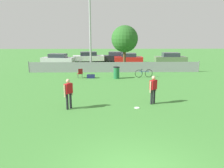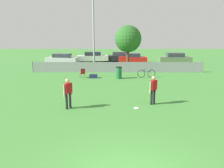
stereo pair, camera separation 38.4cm
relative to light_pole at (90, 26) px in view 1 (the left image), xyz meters
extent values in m
cube|color=gray|center=(2.61, -1.37, -4.30)|extent=(18.23, 0.03, 1.10)
cylinder|color=slate|center=(-6.50, -1.37, -4.24)|extent=(0.07, 0.07, 1.21)
cylinder|color=slate|center=(11.73, -1.37, -4.24)|extent=(0.07, 0.07, 1.21)
cylinder|color=#9E9EA3|center=(0.00, 0.00, -0.92)|extent=(0.20, 0.20, 7.85)
cylinder|color=brown|center=(3.81, 0.36, -3.66)|extent=(0.32, 0.32, 2.37)
sphere|color=#286023|center=(3.81, 0.36, -1.35)|extent=(2.99, 2.99, 2.99)
cylinder|color=black|center=(-0.29, -13.39, -4.41)|extent=(0.13, 0.13, 0.87)
cylinder|color=black|center=(-0.14, -13.19, -4.41)|extent=(0.13, 0.13, 0.87)
cube|color=#B21419|center=(-0.22, -13.29, -3.71)|extent=(0.44, 0.49, 0.53)
sphere|color=#D8AD8C|center=(-0.22, -13.29, -3.31)|extent=(0.21, 0.21, 0.21)
cylinder|color=#D8AD8C|center=(-0.37, -13.50, -3.81)|extent=(0.08, 0.08, 0.66)
cylinder|color=#D8AD8C|center=(-0.06, -13.08, -3.81)|extent=(0.08, 0.08, 0.66)
cylinder|color=black|center=(4.38, -12.58, -4.41)|extent=(0.13, 0.13, 0.87)
cylinder|color=black|center=(4.56, -12.42, -4.41)|extent=(0.13, 0.13, 0.87)
cube|color=#B21419|center=(4.47, -12.50, -3.71)|extent=(0.47, 0.46, 0.53)
sphere|color=#D8AD8C|center=(4.47, -12.50, -3.31)|extent=(0.21, 0.21, 0.21)
cylinder|color=#D8AD8C|center=(4.28, -12.68, -3.81)|extent=(0.08, 0.08, 0.66)
cylinder|color=#D8AD8C|center=(4.66, -12.32, -3.81)|extent=(0.08, 0.08, 0.66)
cylinder|color=white|center=(3.46, -13.24, -4.84)|extent=(0.29, 0.29, 0.03)
torus|color=white|center=(3.46, -13.24, -4.83)|extent=(0.29, 0.29, 0.03)
cylinder|color=#333338|center=(-0.60, -4.27, -4.65)|extent=(0.02, 0.02, 0.39)
cylinder|color=#333338|center=(-0.94, -4.42, -4.65)|extent=(0.02, 0.02, 0.39)
cylinder|color=#333338|center=(-0.46, -4.61, -4.65)|extent=(0.02, 0.02, 0.39)
cylinder|color=#333338|center=(-0.80, -4.76, -4.65)|extent=(0.02, 0.02, 0.39)
cube|color=maroon|center=(-0.70, -4.52, -4.45)|extent=(0.55, 0.55, 0.03)
cube|color=maroon|center=(-0.62, -4.70, -4.20)|extent=(0.39, 0.19, 0.47)
torus|color=black|center=(4.81, -4.40, -4.48)|extent=(0.74, 0.15, 0.74)
torus|color=black|center=(5.78, -4.25, -4.48)|extent=(0.74, 0.15, 0.74)
cylinder|color=#195999|center=(5.29, -4.33, -4.29)|extent=(0.90, 0.17, 0.04)
cylinder|color=#195999|center=(5.08, -4.36, -4.29)|extent=(0.03, 0.03, 0.38)
cylinder|color=#195999|center=(5.70, -4.26, -4.29)|extent=(0.03, 0.03, 0.35)
cube|color=black|center=(5.08, -4.36, -4.08)|extent=(0.17, 0.08, 0.04)
cylinder|color=black|center=(5.70, -4.26, -4.11)|extent=(0.09, 0.44, 0.03)
cylinder|color=#1E6638|center=(2.69, -4.86, -4.34)|extent=(0.54, 0.54, 1.01)
cylinder|color=black|center=(2.69, -4.86, -3.80)|extent=(0.57, 0.57, 0.08)
cube|color=navy|center=(0.32, -4.60, -4.69)|extent=(0.72, 0.40, 0.33)
cube|color=black|center=(0.32, -4.60, -4.51)|extent=(0.61, 0.04, 0.02)
cylinder|color=black|center=(-3.54, 6.49, -4.53)|extent=(0.65, 0.28, 0.63)
cylinder|color=black|center=(-3.77, 5.06, -4.53)|extent=(0.65, 0.28, 0.63)
cylinder|color=black|center=(-6.28, 6.94, -4.53)|extent=(0.65, 0.28, 0.63)
cylinder|color=black|center=(-6.51, 5.51, -4.53)|extent=(0.65, 0.28, 0.63)
cube|color=#B7B7BC|center=(-5.03, 6.00, -4.31)|extent=(4.69, 2.36, 0.68)
cube|color=#2D333D|center=(-5.03, 6.00, -3.71)|extent=(2.53, 1.82, 0.51)
cylinder|color=black|center=(0.31, 9.15, -4.52)|extent=(0.67, 0.27, 0.65)
cylinder|color=black|center=(0.54, 7.56, -4.52)|extent=(0.67, 0.27, 0.65)
cylinder|color=black|center=(-2.48, 8.75, -4.52)|extent=(0.67, 0.27, 0.65)
cylinder|color=black|center=(-2.25, 7.16, -4.52)|extent=(0.67, 0.27, 0.65)
cube|color=white|center=(-0.97, 8.16, -4.28)|extent=(4.75, 2.46, 0.75)
cube|color=#2D333D|center=(-0.97, 8.16, -3.63)|extent=(2.57, 1.93, 0.56)
cylinder|color=black|center=(4.72, 9.24, -4.54)|extent=(0.62, 0.22, 0.61)
cylinder|color=black|center=(4.61, 7.65, -4.54)|extent=(0.62, 0.22, 0.61)
cylinder|color=black|center=(1.92, 9.43, -4.54)|extent=(0.62, 0.22, 0.61)
cylinder|color=black|center=(1.81, 7.84, -4.54)|extent=(0.62, 0.22, 0.61)
cube|color=black|center=(3.26, 8.54, -4.30)|extent=(4.64, 2.12, 0.74)
cube|color=#2D333D|center=(3.26, 8.54, -3.66)|extent=(2.46, 1.75, 0.55)
cylinder|color=black|center=(6.13, 7.58, -4.54)|extent=(0.62, 0.18, 0.62)
cylinder|color=black|center=(6.13, 5.99, -4.54)|extent=(0.62, 0.18, 0.62)
cylinder|color=black|center=(3.66, 7.59, -4.54)|extent=(0.62, 0.18, 0.62)
cylinder|color=black|center=(3.66, 5.99, -4.54)|extent=(0.62, 0.18, 0.62)
cube|color=red|center=(4.89, 6.79, -4.31)|extent=(3.99, 1.83, 0.69)
cube|color=#2D333D|center=(4.89, 6.79, -3.70)|extent=(2.08, 1.60, 0.52)
cylinder|color=black|center=(12.33, 7.36, -4.54)|extent=(0.62, 0.20, 0.61)
cylinder|color=black|center=(12.28, 5.78, -4.54)|extent=(0.62, 0.20, 0.61)
cylinder|color=black|center=(9.59, 7.46, -4.54)|extent=(0.62, 0.20, 0.61)
cylinder|color=black|center=(9.53, 5.88, -4.54)|extent=(0.62, 0.20, 0.61)
cube|color=#59724C|center=(10.93, 6.62, -4.30)|extent=(4.49, 1.96, 0.74)
cube|color=#2D333D|center=(10.93, 6.62, -3.66)|extent=(2.36, 1.67, 0.55)
camera|label=1|loc=(1.86, -24.54, -0.98)|focal=35.00mm
camera|label=2|loc=(2.24, -24.54, -0.98)|focal=35.00mm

